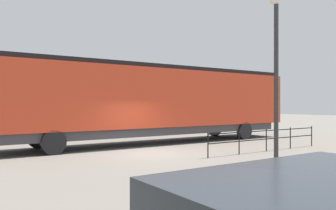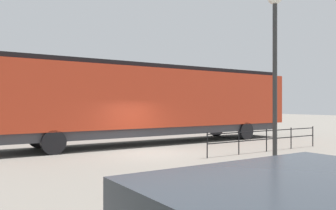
# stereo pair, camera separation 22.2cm
# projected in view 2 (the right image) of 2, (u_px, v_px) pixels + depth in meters

# --- Properties ---
(ground_plane) EXTENTS (120.00, 120.00, 0.00)m
(ground_plane) POSITION_uv_depth(u_px,v_px,m) (150.00, 154.00, 15.43)
(ground_plane) COLOR #666059
(locomotive) EXTENTS (3.12, 18.79, 4.43)m
(locomotive) POSITION_uv_depth(u_px,v_px,m) (161.00, 100.00, 19.83)
(locomotive) COLOR red
(locomotive) RESTS_ON ground_plane
(lamp_post) EXTENTS (0.55, 0.55, 6.34)m
(lamp_post) POSITION_uv_depth(u_px,v_px,m) (275.00, 38.00, 12.04)
(lamp_post) COLOR #2D2D2D
(lamp_post) RESTS_ON ground_plane
(platform_fence) EXTENTS (0.05, 7.34, 1.07)m
(platform_fence) POSITION_uv_depth(u_px,v_px,m) (267.00, 137.00, 16.10)
(platform_fence) COLOR black
(platform_fence) RESTS_ON ground_plane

